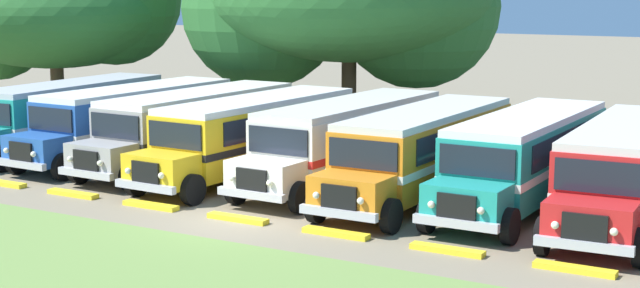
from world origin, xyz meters
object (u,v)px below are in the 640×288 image
at_px(parked_bus_slot_2, 195,124).
at_px(parked_bus_slot_5, 424,148).
at_px(parked_bus_slot_3, 255,132).
at_px(secondary_tree, 63,8).
at_px(parked_bus_slot_6, 526,154).
at_px(parked_bus_slot_1, 133,118).
at_px(parked_bus_slot_7, 626,166).
at_px(parked_bus_slot_0, 68,112).
at_px(parked_bus_slot_4, 348,137).

bearing_deg(parked_bus_slot_2, parked_bus_slot_5, 88.42).
xyz_separation_m(parked_bus_slot_3, parked_bus_slot_5, (6.67, 0.00, 0.00)).
distance_m(parked_bus_slot_3, secondary_tree, 21.00).
xyz_separation_m(parked_bus_slot_3, parked_bus_slot_6, (9.92, 0.59, 0.00)).
xyz_separation_m(parked_bus_slot_1, parked_bus_slot_5, (13.03, -0.67, 0.00)).
distance_m(parked_bus_slot_7, secondary_tree, 33.10).
xyz_separation_m(parked_bus_slot_0, parked_bus_slot_7, (23.00, -0.53, 0.00)).
height_order(parked_bus_slot_3, parked_bus_slot_5, same).
relative_size(parked_bus_slot_2, parked_bus_slot_3, 1.00).
xyz_separation_m(parked_bus_slot_0, parked_bus_slot_1, (3.53, 0.04, 0.00)).
bearing_deg(parked_bus_slot_6, parked_bus_slot_2, -89.90).
height_order(parked_bus_slot_1, secondary_tree, secondary_tree).
distance_m(parked_bus_slot_6, secondary_tree, 29.93).
height_order(parked_bus_slot_2, parked_bus_slot_3, same).
height_order(parked_bus_slot_0, secondary_tree, secondary_tree).
bearing_deg(parked_bus_slot_5, parked_bus_slot_0, -92.38).
bearing_deg(parked_bus_slot_6, parked_bus_slot_3, -86.59).
bearing_deg(parked_bus_slot_2, parked_bus_slot_4, 93.21).
bearing_deg(parked_bus_slot_1, parked_bus_slot_4, 91.94).
xyz_separation_m(parked_bus_slot_3, parked_bus_slot_7, (13.11, 0.11, 0.00)).
bearing_deg(parked_bus_slot_2, parked_bus_slot_0, -88.82).
bearing_deg(secondary_tree, parked_bus_slot_5, -19.87).
relative_size(parked_bus_slot_1, parked_bus_slot_4, 1.00).
bearing_deg(parked_bus_slot_7, parked_bus_slot_6, -101.63).
distance_m(parked_bus_slot_3, parked_bus_slot_7, 13.11).
bearing_deg(secondary_tree, parked_bus_slot_6, -16.67).
bearing_deg(parked_bus_slot_2, secondary_tree, -117.31).
relative_size(parked_bus_slot_2, parked_bus_slot_4, 1.00).
bearing_deg(parked_bus_slot_5, parked_bus_slot_2, -93.51).
xyz_separation_m(parked_bus_slot_5, parked_bus_slot_7, (6.44, 0.11, 0.00)).
bearing_deg(parked_bus_slot_5, parked_bus_slot_3, -90.17).
relative_size(parked_bus_slot_5, parked_bus_slot_7, 0.99).
distance_m(parked_bus_slot_0, parked_bus_slot_7, 23.00).
height_order(parked_bus_slot_0, parked_bus_slot_2, same).
bearing_deg(parked_bus_slot_7, parked_bus_slot_5, -92.17).
distance_m(parked_bus_slot_6, parked_bus_slot_7, 3.22).
distance_m(parked_bus_slot_1, parked_bus_slot_3, 6.40).
height_order(parked_bus_slot_1, parked_bus_slot_4, same).
bearing_deg(parked_bus_slot_4, parked_bus_slot_5, 78.89).
bearing_deg(parked_bus_slot_0, secondary_tree, -137.46).
distance_m(parked_bus_slot_1, parked_bus_slot_6, 16.28).
xyz_separation_m(parked_bus_slot_4, parked_bus_slot_5, (3.23, -0.74, 0.00)).
xyz_separation_m(parked_bus_slot_3, secondary_tree, (-18.48, 9.09, 4.10)).
height_order(parked_bus_slot_4, parked_bus_slot_7, same).
distance_m(parked_bus_slot_3, parked_bus_slot_5, 6.67).
xyz_separation_m(parked_bus_slot_1, parked_bus_slot_4, (9.79, 0.07, 0.00)).
height_order(parked_bus_slot_3, parked_bus_slot_4, same).
bearing_deg(parked_bus_slot_1, parked_bus_slot_5, 88.61).
bearing_deg(parked_bus_slot_7, parked_bus_slot_1, -94.78).
height_order(parked_bus_slot_3, parked_bus_slot_7, same).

